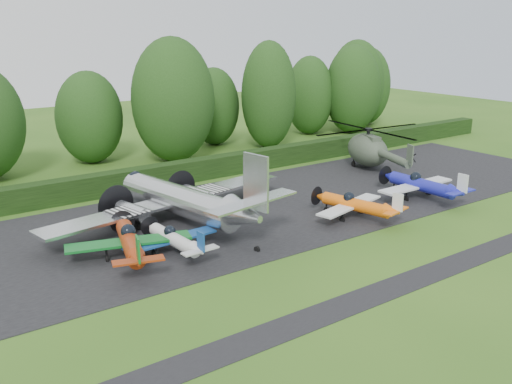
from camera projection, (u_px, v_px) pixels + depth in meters
ground at (327, 253)px, 37.40m from camera, size 160.00×160.00×0.00m
apron at (242, 213)px, 45.21m from camera, size 70.00×18.00×0.01m
taxiway_verge at (398, 286)px, 32.72m from camera, size 70.00×2.00×0.00m
hedgerow at (177, 183)px, 53.79m from camera, size 90.00×1.60×2.00m
transport_plane at (181, 200)px, 42.23m from camera, size 21.25×16.29×6.81m
light_plane_red at (130, 242)px, 35.86m from camera, size 7.91×8.31×3.04m
light_plane_white at (174, 239)px, 36.94m from camera, size 6.47×6.81×2.49m
light_plane_orange at (355, 204)px, 43.68m from camera, size 7.17×7.54×2.75m
light_plane_blue at (421, 185)px, 48.56m from camera, size 8.02×8.43×3.08m
helicopter at (368, 147)px, 58.59m from camera, size 13.06×15.29×4.21m
sign_board at (377, 139)px, 67.86m from camera, size 3.39×0.13×1.91m
tree_0 at (214, 107)px, 69.58m from camera, size 6.19×6.19×9.46m
tree_1 at (353, 90)px, 76.78m from camera, size 7.42×7.42×11.87m
tree_4 at (269, 95)px, 67.46m from camera, size 6.52×6.52×12.67m
tree_6 at (89, 118)px, 60.38m from camera, size 7.02×7.02×9.82m
tree_7 at (309, 95)px, 76.33m from camera, size 6.38×6.38×10.45m
tree_8 at (173, 100)px, 60.58m from camera, size 8.85×8.85×13.28m
tree_9 at (366, 86)px, 83.78m from camera, size 7.06×7.06×11.30m
tree_11 at (356, 85)px, 80.29m from camera, size 7.76×7.76×12.42m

